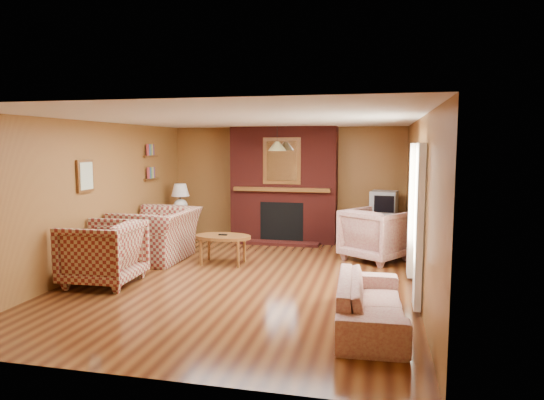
% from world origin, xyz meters
% --- Properties ---
extents(floor, '(6.50, 6.50, 0.00)m').
position_xyz_m(floor, '(0.00, 0.00, 0.00)').
color(floor, '#421E0E').
rests_on(floor, ground).
extents(ceiling, '(6.50, 6.50, 0.00)m').
position_xyz_m(ceiling, '(0.00, 0.00, 2.40)').
color(ceiling, silver).
rests_on(ceiling, wall_back).
extents(wall_back, '(6.50, 0.00, 6.50)m').
position_xyz_m(wall_back, '(0.00, 3.25, 1.20)').
color(wall_back, olive).
rests_on(wall_back, floor).
extents(wall_front, '(6.50, 0.00, 6.50)m').
position_xyz_m(wall_front, '(0.00, -3.25, 1.20)').
color(wall_front, olive).
rests_on(wall_front, floor).
extents(wall_left, '(0.00, 6.50, 6.50)m').
position_xyz_m(wall_left, '(-2.50, 0.00, 1.20)').
color(wall_left, olive).
rests_on(wall_left, floor).
extents(wall_right, '(0.00, 6.50, 6.50)m').
position_xyz_m(wall_right, '(2.50, 0.00, 1.20)').
color(wall_right, olive).
rests_on(wall_right, floor).
extents(fireplace, '(2.20, 0.82, 2.40)m').
position_xyz_m(fireplace, '(0.00, 2.98, 1.18)').
color(fireplace, '#4C1510').
rests_on(fireplace, floor).
extents(window_right, '(0.10, 1.85, 2.00)m').
position_xyz_m(window_right, '(2.45, -0.20, 1.13)').
color(window_right, beige).
rests_on(window_right, wall_right).
extents(bookshelf, '(0.09, 0.55, 0.71)m').
position_xyz_m(bookshelf, '(-2.44, 1.90, 1.67)').
color(bookshelf, brown).
rests_on(bookshelf, wall_left).
extents(botanical_print, '(0.05, 0.40, 0.50)m').
position_xyz_m(botanical_print, '(-2.47, -0.30, 1.55)').
color(botanical_print, brown).
rests_on(botanical_print, wall_left).
extents(pendant_light, '(0.36, 0.36, 0.48)m').
position_xyz_m(pendant_light, '(0.00, 2.30, 2.00)').
color(pendant_light, black).
rests_on(pendant_light, ceiling).
extents(plaid_loveseat, '(1.23, 1.40, 0.90)m').
position_xyz_m(plaid_loveseat, '(-1.85, 0.82, 0.45)').
color(plaid_loveseat, maroon).
rests_on(plaid_loveseat, floor).
extents(plaid_armchair, '(1.06, 1.03, 0.93)m').
position_xyz_m(plaid_armchair, '(-1.95, -0.73, 0.46)').
color(plaid_armchair, maroon).
rests_on(plaid_armchair, floor).
extents(floral_sofa, '(0.80, 1.87, 0.54)m').
position_xyz_m(floral_sofa, '(1.90, -1.55, 0.27)').
color(floral_sofa, '#B6A68D').
rests_on(floral_sofa, floor).
extents(floral_armchair, '(1.37, 1.38, 0.91)m').
position_xyz_m(floral_armchair, '(1.92, 1.66, 0.46)').
color(floral_armchair, '#B6A68D').
rests_on(floral_armchair, floor).
extents(coffee_table, '(0.97, 0.60, 0.52)m').
position_xyz_m(coffee_table, '(-0.62, 0.80, 0.44)').
color(coffee_table, brown).
rests_on(coffee_table, floor).
extents(side_table, '(0.48, 0.48, 0.61)m').
position_xyz_m(side_table, '(-2.10, 2.45, 0.30)').
color(side_table, brown).
rests_on(side_table, floor).
extents(table_lamp, '(0.37, 0.37, 0.61)m').
position_xyz_m(table_lamp, '(-2.10, 2.45, 0.95)').
color(table_lamp, silver).
rests_on(table_lamp, side_table).
extents(tv_stand, '(0.64, 0.58, 0.67)m').
position_xyz_m(tv_stand, '(2.05, 2.80, 0.33)').
color(tv_stand, black).
rests_on(tv_stand, floor).
extents(crt_tv, '(0.56, 0.56, 0.45)m').
position_xyz_m(crt_tv, '(2.05, 2.79, 0.89)').
color(crt_tv, '#9DA0A4').
rests_on(crt_tv, tv_stand).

